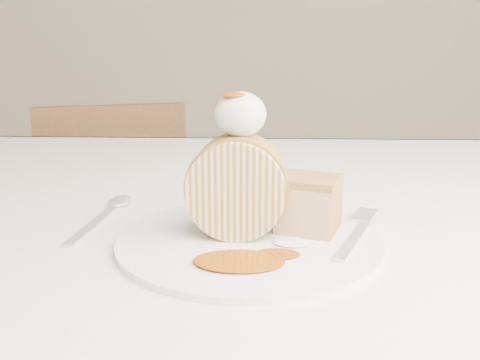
{
  "coord_description": "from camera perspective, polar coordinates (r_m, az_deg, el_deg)",
  "views": [
    {
      "loc": [
        -0.0,
        -0.53,
        0.96
      ],
      "look_at": [
        -0.03,
        0.01,
        0.82
      ],
      "focal_mm": 40.0,
      "sensor_mm": 36.0,
      "label": 1
    }
  ],
  "objects": [
    {
      "name": "table",
      "position": [
        0.79,
        2.53,
        -7.68
      ],
      "size": [
        1.4,
        0.9,
        0.75
      ],
      "color": "white",
      "rests_on": "ground"
    },
    {
      "name": "plate",
      "position": [
        0.57,
        0.97,
        -6.48
      ],
      "size": [
        0.36,
        0.36,
        0.01
      ],
      "primitive_type": "cylinder",
      "rotation": [
        0.0,
        0.0,
        -0.34
      ],
      "color": "white",
      "rests_on": "table"
    },
    {
      "name": "caramel_pool",
      "position": [
        0.51,
        -0.12,
        -8.6
      ],
      "size": [
        0.1,
        0.08,
        0.0
      ],
      "primitive_type": null,
      "rotation": [
        0.0,
        0.0,
        -0.34
      ],
      "color": "#893D05",
      "rests_on": "plate"
    },
    {
      "name": "chair_far",
      "position": [
        1.57,
        -13.17,
        -4.41
      ],
      "size": [
        0.48,
        0.48,
        0.8
      ],
      "rotation": [
        0.0,
        0.0,
        3.47
      ],
      "color": "brown",
      "rests_on": "ground"
    },
    {
      "name": "roulade_slice",
      "position": [
        0.56,
        -0.29,
        -0.77
      ],
      "size": [
        0.11,
        0.06,
        0.1
      ],
      "primitive_type": "cylinder",
      "rotation": [
        1.57,
        0.0,
        -0.05
      ],
      "color": "beige",
      "rests_on": "plate"
    },
    {
      "name": "caramel_drizzle",
      "position": [
        0.55,
        -0.69,
        9.66
      ],
      "size": [
        0.03,
        0.02,
        0.01
      ],
      "primitive_type": "ellipsoid",
      "color": "#893D05",
      "rests_on": "whipped_cream"
    },
    {
      "name": "cake_chunk",
      "position": [
        0.59,
        7.33,
        -2.9
      ],
      "size": [
        0.08,
        0.07,
        0.05
      ],
      "primitive_type": "cube",
      "rotation": [
        0.0,
        0.0,
        -0.34
      ],
      "color": "#A37C3D",
      "rests_on": "plate"
    },
    {
      "name": "fork",
      "position": [
        0.57,
        12.0,
        -6.3
      ],
      "size": [
        0.08,
        0.16,
        0.0
      ],
      "primitive_type": "cube",
      "rotation": [
        0.0,
        0.0,
        -0.39
      ],
      "color": "silver",
      "rests_on": "plate"
    },
    {
      "name": "spoon",
      "position": [
        0.65,
        -15.34,
        -4.62
      ],
      "size": [
        0.04,
        0.17,
        0.0
      ],
      "primitive_type": "cube",
      "rotation": [
        0.0,
        0.0,
        -0.09
      ],
      "color": "silver",
      "rests_on": "table"
    },
    {
      "name": "whipped_cream",
      "position": [
        0.56,
        0.05,
        7.0
      ],
      "size": [
        0.05,
        0.05,
        0.05
      ],
      "primitive_type": "ellipsoid",
      "color": "silver",
      "rests_on": "roulade_slice"
    }
  ]
}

